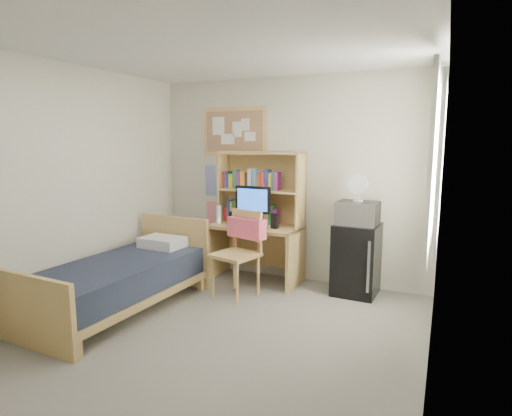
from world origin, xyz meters
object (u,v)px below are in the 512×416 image
at_px(desk_chair, 235,254).
at_px(speaker_left, 232,218).
at_px(microwave, 358,213).
at_px(bed, 118,287).
at_px(speaker_right, 275,221).
at_px(bulletin_board, 235,132).
at_px(monitor, 253,206).
at_px(mini_fridge, 356,259).
at_px(desk, 255,253).
at_px(desk_fan, 359,189).

relative_size(desk_chair, speaker_left, 6.16).
bearing_deg(microwave, desk_chair, -150.51).
distance_m(bed, speaker_right, 1.96).
relative_size(bulletin_board, monitor, 1.86).
bearing_deg(speaker_right, monitor, -180.00).
bearing_deg(mini_fridge, desk, -175.17).
distance_m(monitor, microwave, 1.29).
bearing_deg(microwave, desk, -176.06).
bearing_deg(bed, bulletin_board, 77.50).
height_order(desk, bed, desk).
height_order(monitor, speaker_left, monitor).
bearing_deg(speaker_left, monitor, 0.00).
height_order(bed, microwave, microwave).
bearing_deg(monitor, desk, 90.00).
relative_size(monitor, speaker_right, 2.79).
distance_m(monitor, speaker_right, 0.34).
xyz_separation_m(monitor, desk_fan, (1.29, 0.08, 0.27)).
xyz_separation_m(desk, desk_chair, (0.02, -0.61, 0.14)).
bearing_deg(mini_fridge, speaker_right, -170.33).
bearing_deg(desk_chair, microwave, 41.37).
distance_m(desk_chair, desk_fan, 1.60).
bearing_deg(mini_fridge, microwave, -90.00).
xyz_separation_m(bed, speaker_right, (1.23, 1.43, 0.56)).
relative_size(bulletin_board, desk, 0.80).
bearing_deg(monitor, desk_fan, 6.42).
height_order(mini_fridge, speaker_left, speaker_left).
xyz_separation_m(mini_fridge, speaker_left, (-1.59, -0.09, 0.39)).
relative_size(bed, desk_fan, 6.74).
bearing_deg(desk_chair, desk_fan, 41.37).
xyz_separation_m(desk, speaker_left, (-0.30, -0.05, 0.45)).
bearing_deg(mini_fridge, desk_chair, -149.81).
relative_size(monitor, microwave, 1.10).
xyz_separation_m(bed, desk_fan, (2.22, 1.52, 0.99)).
relative_size(desk_chair, speaker_right, 5.57).
xyz_separation_m(bulletin_board, desk_chair, (0.45, -0.91, -1.42)).
distance_m(bulletin_board, desk_fan, 1.86).
relative_size(desk, desk_chair, 1.16).
xyz_separation_m(desk, microwave, (1.29, 0.02, 0.61)).
distance_m(desk, speaker_left, 0.54).
xyz_separation_m(desk_chair, desk_fan, (1.26, 0.63, 0.75)).
height_order(speaker_right, desk_fan, desk_fan).
height_order(monitor, speaker_right, monitor).
bearing_deg(bulletin_board, desk_chair, -63.40).
height_order(bulletin_board, desk, bulletin_board).
distance_m(speaker_left, speaker_right, 0.60).
bearing_deg(bulletin_board, speaker_right, -26.98).
distance_m(bulletin_board, speaker_right, 1.37).
xyz_separation_m(speaker_right, microwave, (0.99, 0.10, 0.16)).
bearing_deg(speaker_left, bulletin_board, 113.21).
relative_size(mini_fridge, monitor, 1.67).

